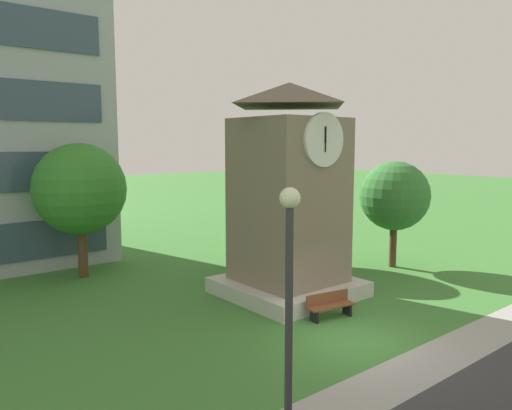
{
  "coord_description": "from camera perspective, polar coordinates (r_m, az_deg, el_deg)",
  "views": [
    {
      "loc": [
        -11.49,
        -9.42,
        6.05
      ],
      "look_at": [
        0.85,
        5.78,
        3.61
      ],
      "focal_mm": 34.52,
      "sensor_mm": 36.0,
      "label": 1
    }
  ],
  "objects": [
    {
      "name": "kerb_strip",
      "position": [
        14.79,
        18.4,
        -17.41
      ],
      "size": [
        120.0,
        1.6,
        0.01
      ],
      "primitive_type": "cube",
      "color": "#9E9E99",
      "rests_on": "ground"
    },
    {
      "name": "street_lamp",
      "position": [
        8.71,
        3.85,
        -11.03
      ],
      "size": [
        0.36,
        0.36,
        5.32
      ],
      "color": "#333338",
      "rests_on": "ground"
    },
    {
      "name": "tree_by_building",
      "position": [
        24.92,
        15.77,
        1.0
      ],
      "size": [
        3.38,
        3.38,
        5.23
      ],
      "color": "#513823",
      "rests_on": "ground"
    },
    {
      "name": "park_bench",
      "position": [
        17.69,
        8.56,
        -11.4
      ],
      "size": [
        1.86,
        0.78,
        0.88
      ],
      "color": "brown",
      "rests_on": "ground"
    },
    {
      "name": "clock_tower",
      "position": [
        19.53,
        3.82,
        0.12
      ],
      "size": [
        4.84,
        4.84,
        8.4
      ],
      "color": "gray",
      "rests_on": "ground"
    },
    {
      "name": "tree_streetside",
      "position": [
        24.41,
        3.36,
        1.36
      ],
      "size": [
        4.01,
        4.01,
        5.63
      ],
      "color": "#513823",
      "rests_on": "ground"
    },
    {
      "name": "ground_plane",
      "position": [
        16.04,
        11.11,
        -15.2
      ],
      "size": [
        160.0,
        160.0,
        0.0
      ],
      "primitive_type": "plane",
      "color": "#3D7A33"
    },
    {
      "name": "tree_near_tower",
      "position": [
        23.41,
        -19.72,
        1.72
      ],
      "size": [
        4.1,
        4.1,
        6.1
      ],
      "color": "#513823",
      "rests_on": "ground"
    }
  ]
}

